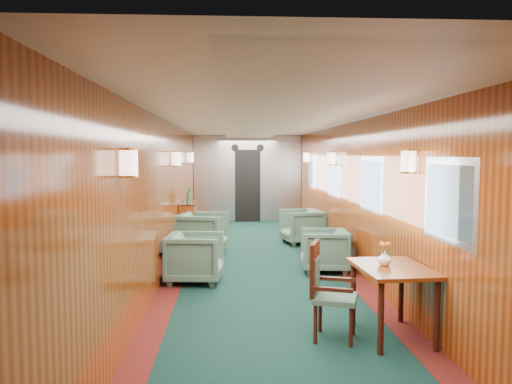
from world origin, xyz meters
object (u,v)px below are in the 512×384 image
at_px(credenza, 189,224).
at_px(armchair_right_far, 302,226).
at_px(dining_table, 392,278).
at_px(side_chair, 326,287).
at_px(armchair_right_near, 324,250).
at_px(armchair_left_near, 195,258).
at_px(armchair_left_far, 202,233).

height_order(credenza, armchair_right_far, credenza).
distance_m(dining_table, side_chair, 0.69).
height_order(dining_table, armchair_right_far, dining_table).
relative_size(side_chair, armchair_right_near, 1.33).
xyz_separation_m(side_chair, armchair_right_near, (0.54, 2.90, -0.20)).
height_order(dining_table, armchair_left_near, dining_table).
bearing_deg(armchair_left_far, armchair_right_far, -52.14).
height_order(dining_table, armchair_left_far, armchair_left_far).
distance_m(side_chair, armchair_right_far, 5.42).
bearing_deg(side_chair, armchair_left_near, 140.52).
relative_size(credenza, armchair_left_near, 1.49).
relative_size(armchair_left_far, armchair_right_near, 1.16).
xyz_separation_m(armchair_left_near, armchair_right_far, (2.02, 3.06, -0.00)).
xyz_separation_m(armchair_left_near, armchair_right_near, (2.02, 0.57, -0.02)).
bearing_deg(dining_table, credenza, 112.44).
bearing_deg(armchair_right_near, credenza, -128.40).
bearing_deg(dining_table, armchair_left_near, 129.45).
relative_size(credenza, armchair_left_far, 1.38).
distance_m(credenza, armchair_right_far, 2.36).
distance_m(credenza, armchair_left_far, 0.82).
xyz_separation_m(dining_table, armchair_left_near, (-2.16, 2.34, -0.26)).
bearing_deg(armchair_right_far, armchair_left_near, -45.84).
bearing_deg(armchair_right_far, armchair_left_far, -76.17).
height_order(dining_table, armchair_right_near, dining_table).
bearing_deg(armchair_left_near, credenza, 11.80).
bearing_deg(armchair_right_near, armchair_right_far, -174.73).
distance_m(armchair_left_near, armchair_left_far, 2.07).
distance_m(credenza, armchair_left_near, 2.83).
bearing_deg(side_chair, armchair_left_far, 126.75).
bearing_deg(armchair_right_near, side_chair, -5.26).
xyz_separation_m(credenza, armchair_left_far, (0.32, -0.75, -0.07)).
bearing_deg(armchair_left_near, armchair_right_far, -28.16).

